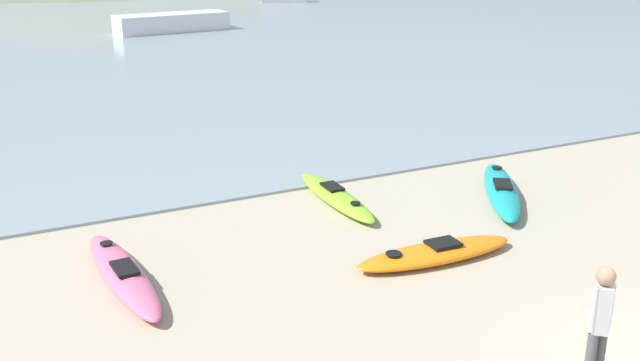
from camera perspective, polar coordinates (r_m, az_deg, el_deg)
The scene contains 7 objects.
bay_water at distance 49.40m, azimuth -18.23°, elevation 11.80°, with size 160.00×70.00×0.06m, color gray.
kayak_on_sand_2 at distance 12.70m, azimuth 8.78°, elevation -5.47°, with size 2.96×0.86×0.31m.
kayak_on_sand_3 at distance 15.74m, azimuth 13.63°, elevation -0.74°, with size 2.44×3.24×0.41m.
kayak_on_sand_4 at distance 15.08m, azimuth 1.20°, elevation -1.22°, with size 0.66×3.14×0.33m.
kayak_on_sand_5 at distance 12.18m, azimuth -14.81°, elevation -6.90°, with size 0.76×3.44×0.36m.
person_near_foreground at distance 9.42m, azimuth 20.54°, elevation -10.10°, with size 0.34×0.30×1.66m.
moored_boat_2 at distance 40.51m, azimuth -11.22°, elevation 11.72°, with size 5.94×2.22×0.93m.
Camera 1 is at (-7.49, -4.57, 5.32)m, focal length 42.00 mm.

